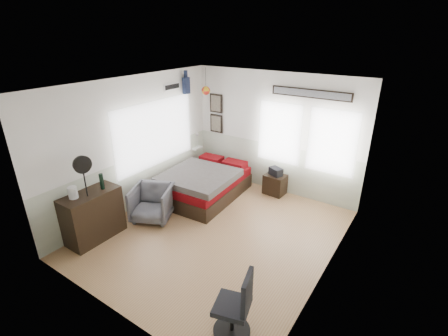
% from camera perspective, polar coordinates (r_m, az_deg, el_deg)
% --- Properties ---
extents(ground_plane, '(4.00, 4.50, 0.01)m').
position_cam_1_polar(ground_plane, '(6.17, -1.33, -11.35)').
color(ground_plane, '#A97348').
extents(room_shell, '(4.02, 4.52, 2.71)m').
position_cam_1_polar(room_shell, '(5.60, -1.03, 3.58)').
color(room_shell, silver).
rests_on(room_shell, ground_plane).
extents(wall_decor, '(3.55, 1.32, 1.44)m').
position_cam_1_polar(wall_decor, '(7.45, 0.29, 12.45)').
color(wall_decor, black).
rests_on(wall_decor, room_shell).
extents(bed, '(1.52, 2.05, 0.63)m').
position_cam_1_polar(bed, '(7.29, -3.45, -2.72)').
color(bed, black).
rests_on(bed, ground_plane).
extents(dresser, '(0.48, 1.00, 0.90)m').
position_cam_1_polar(dresser, '(6.26, -22.01, -7.78)').
color(dresser, black).
rests_on(dresser, ground_plane).
extents(armchair, '(0.99, 1.00, 0.69)m').
position_cam_1_polar(armchair, '(6.58, -12.53, -6.00)').
color(armchair, '#52535B').
rests_on(armchair, ground_plane).
extents(nightstand, '(0.48, 0.40, 0.46)m').
position_cam_1_polar(nightstand, '(7.51, 8.95, -2.83)').
color(nightstand, black).
rests_on(nightstand, ground_plane).
extents(task_chair, '(0.51, 0.51, 0.94)m').
position_cam_1_polar(task_chair, '(4.27, 2.15, -23.73)').
color(task_chair, black).
rests_on(task_chair, ground_plane).
extents(kettle, '(0.18, 0.15, 0.20)m').
position_cam_1_polar(kettle, '(5.95, -25.04, -3.93)').
color(kettle, silver).
rests_on(kettle, dresser).
extents(bottle, '(0.07, 0.07, 0.29)m').
position_cam_1_polar(bottle, '(6.06, -20.71, -2.23)').
color(bottle, black).
rests_on(bottle, dresser).
extents(stand_fan, '(0.12, 0.30, 0.73)m').
position_cam_1_polar(stand_fan, '(5.72, -23.66, 0.47)').
color(stand_fan, black).
rests_on(stand_fan, dresser).
extents(black_bag, '(0.35, 0.29, 0.17)m').
position_cam_1_polar(black_bag, '(7.37, 9.10, -0.62)').
color(black_bag, black).
rests_on(black_bag, nightstand).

